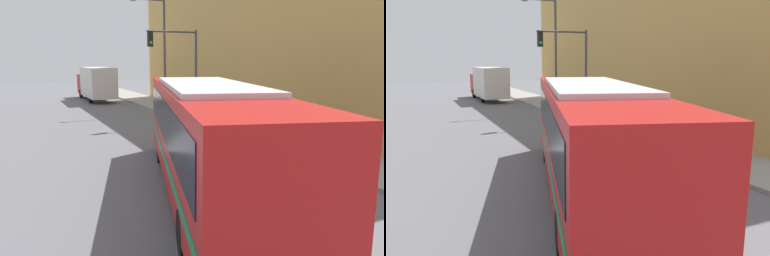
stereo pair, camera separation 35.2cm
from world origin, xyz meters
The scene contains 9 objects.
ground_plane centered at (0.00, 0.00, 0.00)m, with size 120.00×120.00×0.00m, color slate.
sidewalk centered at (6.11, 20.00, 0.07)m, with size 3.22×70.00×0.13m.
building_facade centered at (10.72, 15.02, 5.95)m, with size 6.00×28.05×11.91m.
city_bus centered at (-0.34, 1.34, 1.91)m, with size 5.85×12.28×3.32m.
delivery_truck centered at (2.08, 28.59, 1.72)m, with size 2.28×8.37×3.18m.
fire_hydrant centered at (5.10, 2.35, 0.48)m, with size 0.22×0.30×0.69m.
traffic_light_pole centered at (4.16, 13.30, 3.96)m, with size 3.28×0.35×5.60m.
parking_meter centered at (5.10, 8.54, 1.00)m, with size 0.14×0.14×1.28m.
street_lamp centered at (5.02, 18.84, 4.94)m, with size 2.74×0.28×8.18m.
Camera 1 is at (-5.33, -8.05, 3.99)m, focal length 35.00 mm.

